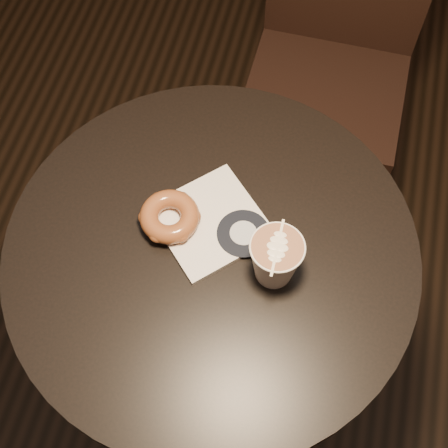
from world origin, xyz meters
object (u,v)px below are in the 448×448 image
object	(u,v)px
chair	(338,35)
doughnut	(170,217)
cafe_table	(213,292)
pastry_bag	(210,222)
latte_cup	(275,260)

from	to	relation	value
chair	doughnut	distance (m)	0.76
doughnut	cafe_table	bearing A→B (deg)	-19.85
pastry_bag	doughnut	xyz separation A→B (m)	(-0.07, -0.02, 0.02)
cafe_table	pastry_bag	distance (m)	0.21
cafe_table	pastry_bag	bearing A→B (deg)	105.56
chair	latte_cup	size ratio (longest dim) A/B	10.33
chair	doughnut	size ratio (longest dim) A/B	9.81
chair	doughnut	bearing A→B (deg)	-105.91
cafe_table	doughnut	xyz separation A→B (m)	(-0.08, 0.03, 0.22)
pastry_bag	latte_cup	distance (m)	0.15
cafe_table	doughnut	size ratio (longest dim) A/B	7.41
cafe_table	latte_cup	size ratio (longest dim) A/B	7.80
chair	latte_cup	bearing A→B (deg)	-90.87
cafe_table	doughnut	bearing A→B (deg)	160.15
cafe_table	chair	distance (m)	0.74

